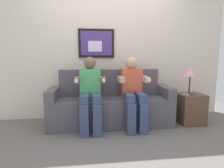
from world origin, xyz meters
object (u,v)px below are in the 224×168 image
side_table_right (190,108)px  table_lamp (190,73)px  person_on_right (133,90)px  couch (111,106)px  spare_remote_on_table (186,94)px  person_on_left (90,90)px

side_table_right → table_lamp: bearing=-152.9°
person_on_right → table_lamp: size_ratio=2.41×
side_table_right → table_lamp: (-0.05, -0.02, 0.61)m
couch → person_on_right: bearing=-26.8°
spare_remote_on_table → person_on_left: bearing=-178.6°
person_on_right → side_table_right: 1.06m
couch → person_on_left: person_on_left is taller
person_on_left → spare_remote_on_table: size_ratio=8.54×
couch → spare_remote_on_table: 1.26m
table_lamp → spare_remote_on_table: bearing=178.7°
person_on_right → table_lamp: bearing=2.3°
side_table_right → spare_remote_on_table: bearing=-167.4°
person_on_left → side_table_right: 1.70m
spare_remote_on_table → person_on_right: bearing=-177.5°
side_table_right → table_lamp: size_ratio=1.09×
side_table_right → table_lamp: 0.61m
side_table_right → spare_remote_on_table: spare_remote_on_table is taller
person_on_left → table_lamp: bearing=1.4°
couch → table_lamp: size_ratio=4.27×
person_on_left → spare_remote_on_table: bearing=1.4°
spare_remote_on_table → couch: bearing=174.1°
table_lamp → spare_remote_on_table: (-0.05, 0.00, -0.35)m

